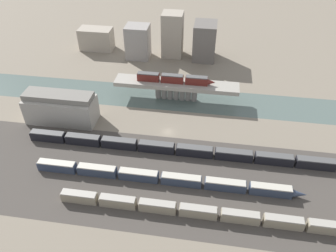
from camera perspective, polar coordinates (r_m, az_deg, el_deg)
name	(u,v)px	position (r m, az deg, el deg)	size (l,w,h in m)	color
ground_plane	(168,132)	(125.48, 0.03, -1.06)	(400.00, 400.00, 0.00)	#756B5B
railbed_yard	(157,178)	(108.33, -1.88, -9.09)	(280.00, 42.00, 0.01)	#423D38
river_water	(176,99)	(143.92, 1.40, 4.78)	(320.00, 18.40, 0.01)	#4C5B56
bridge	(176,86)	(140.52, 1.44, 6.91)	(52.76, 8.27, 8.22)	gray
train_on_bridge	(175,79)	(138.69, 1.20, 8.22)	(33.07, 2.68, 3.57)	#5B1E19
train_yard_near	(224,215)	(98.40, 9.65, -14.98)	(98.67, 2.63, 3.54)	gray
train_yard_mid	(165,178)	(105.99, -0.59, -9.08)	(86.80, 2.79, 3.51)	#2D384C
train_yard_far	(180,150)	(115.46, 2.06, -4.11)	(112.29, 2.94, 3.68)	black
warehouse_building	(61,108)	(134.82, -18.15, 3.06)	(27.18, 10.64, 12.41)	#9E998E
city_block_far_left	(96,39)	(189.07, -12.36, 14.60)	(17.69, 9.31, 11.66)	gray
city_block_left	(138,42)	(175.59, -5.25, 14.40)	(11.90, 10.37, 17.11)	gray
city_block_center	(172,35)	(175.87, 0.79, 15.61)	(10.56, 10.07, 22.83)	gray
city_block_right	(205,41)	(174.54, 6.39, 14.47)	(11.33, 13.82, 18.81)	#605B56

